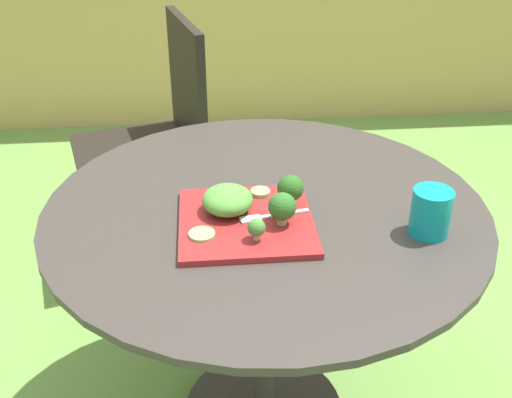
% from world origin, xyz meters
% --- Properties ---
extents(patio_table, '(1.00, 1.00, 0.70)m').
position_xyz_m(patio_table, '(0.00, 0.00, 0.48)').
color(patio_table, '#38332D').
rests_on(patio_table, ground_plane).
extents(patio_chair, '(0.54, 0.54, 0.90)m').
position_xyz_m(patio_chair, '(-0.29, 0.88, 0.53)').
color(patio_chair, black).
rests_on(patio_chair, ground_plane).
extents(salad_plate, '(0.29, 0.29, 0.01)m').
position_xyz_m(salad_plate, '(-0.05, -0.08, 0.71)').
color(salad_plate, maroon).
rests_on(salad_plate, patio_table).
extents(drinking_glass, '(0.08, 0.08, 0.10)m').
position_xyz_m(drinking_glass, '(0.33, -0.14, 0.75)').
color(drinking_glass, '#0F8C93').
rests_on(drinking_glass, patio_table).
extents(fork, '(0.15, 0.05, 0.00)m').
position_xyz_m(fork, '(-0.00, -0.08, 0.72)').
color(fork, silver).
rests_on(fork, salad_plate).
extents(lettuce_mound, '(0.11, 0.11, 0.06)m').
position_xyz_m(lettuce_mound, '(-0.09, -0.04, 0.74)').
color(lettuce_mound, '#519338').
rests_on(lettuce_mound, salad_plate).
extents(broccoli_floret_0, '(0.04, 0.04, 0.05)m').
position_xyz_m(broccoli_floret_0, '(-0.03, -0.16, 0.74)').
color(broccoli_floret_0, '#99B770').
rests_on(broccoli_floret_0, salad_plate).
extents(broccoli_floret_1, '(0.06, 0.06, 0.07)m').
position_xyz_m(broccoli_floret_1, '(0.05, -0.03, 0.76)').
color(broccoli_floret_1, '#99B770').
rests_on(broccoli_floret_1, salad_plate).
extents(broccoli_floret_2, '(0.06, 0.06, 0.07)m').
position_xyz_m(broccoli_floret_2, '(0.02, -0.10, 0.76)').
color(broccoli_floret_2, '#99B770').
rests_on(broccoli_floret_2, salad_plate).
extents(cucumber_slice_0, '(0.05, 0.05, 0.01)m').
position_xyz_m(cucumber_slice_0, '(-0.01, 0.03, 0.72)').
color(cucumber_slice_0, '#8EB766').
rests_on(cucumber_slice_0, salad_plate).
extents(cucumber_slice_1, '(0.05, 0.05, 0.01)m').
position_xyz_m(cucumber_slice_1, '(-0.15, -0.13, 0.72)').
color(cucumber_slice_1, '#8EB766').
rests_on(cucumber_slice_1, salad_plate).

